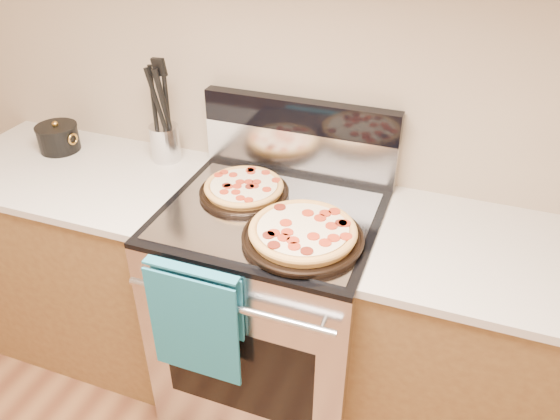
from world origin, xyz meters
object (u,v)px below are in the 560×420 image
(pepperoni_pizza_back, at_px, (244,189))
(utensil_crock, at_px, (165,143))
(range_body, at_px, (272,310))
(pepperoni_pizza_front, at_px, (303,233))
(saucepan, at_px, (59,139))

(pepperoni_pizza_back, xyz_separation_m, utensil_crock, (-0.42, 0.17, 0.04))
(range_body, relative_size, pepperoni_pizza_front, 2.30)
(pepperoni_pizza_front, bearing_deg, pepperoni_pizza_back, 145.70)
(pepperoni_pizza_back, distance_m, saucepan, 0.90)
(range_body, height_order, utensil_crock, utensil_crock)
(pepperoni_pizza_front, relative_size, saucepan, 2.34)
(pepperoni_pizza_front, bearing_deg, range_body, 141.10)
(pepperoni_pizza_front, distance_m, utensil_crock, 0.81)
(range_body, height_order, saucepan, saucepan)
(utensil_crock, relative_size, saucepan, 0.89)
(range_body, relative_size, utensil_crock, 6.03)
(range_body, bearing_deg, saucepan, 171.30)
(pepperoni_pizza_back, bearing_deg, range_body, -27.93)
(pepperoni_pizza_back, relative_size, saucepan, 1.94)
(pepperoni_pizza_front, xyz_separation_m, saucepan, (-1.19, 0.29, 0.01))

